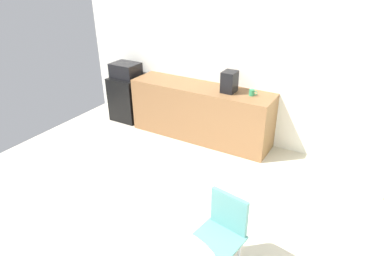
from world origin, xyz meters
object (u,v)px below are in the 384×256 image
at_px(microwave, 126,70).
at_px(mug_white, 252,93).
at_px(chair_teal, 223,227).
at_px(mini_fridge, 128,98).
at_px(coffee_maker, 229,82).

distance_m(microwave, mug_white, 2.37).
xyz_separation_m(microwave, mug_white, (2.37, 0.02, 0.01)).
distance_m(microwave, chair_teal, 3.80).
bearing_deg(mini_fridge, coffee_maker, 0.00).
xyz_separation_m(microwave, coffee_maker, (2.02, 0.00, 0.12)).
height_order(chair_teal, coffee_maker, coffee_maker).
distance_m(chair_teal, mug_white, 2.43).
bearing_deg(microwave, chair_teal, -37.38).
distance_m(mini_fridge, microwave, 0.53).
bearing_deg(chair_teal, mini_fridge, 142.62).
relative_size(microwave, mug_white, 3.72).
xyz_separation_m(mini_fridge, microwave, (0.00, 0.00, 0.53)).
bearing_deg(mini_fridge, chair_teal, -37.38).
xyz_separation_m(mini_fridge, chair_teal, (3.00, -2.29, 0.12)).
bearing_deg(chair_teal, microwave, 142.62).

